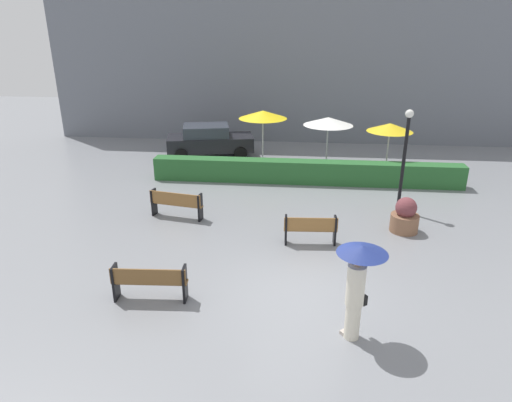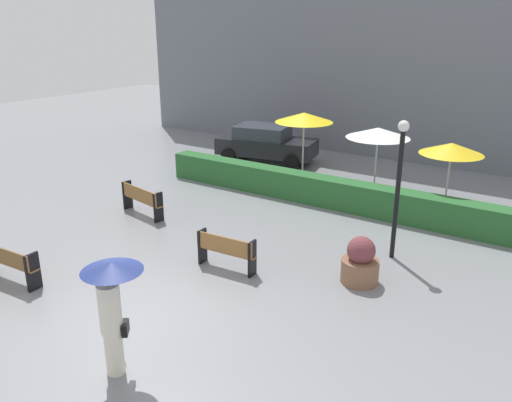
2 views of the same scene
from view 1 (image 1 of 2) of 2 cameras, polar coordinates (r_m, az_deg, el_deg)
ground_plane at (r=11.42m, az=5.17°, el=-11.52°), size 60.00×60.00×0.00m
bench_near_left at (r=11.13m, az=-13.32°, el=-9.77°), size 1.81×0.47×0.90m
bench_far_left at (r=15.53m, az=-10.06°, el=-0.19°), size 1.87×0.66×0.93m
bench_mid_center at (r=13.55m, az=6.90°, el=-3.41°), size 1.60×0.42×0.90m
pedestrian_with_umbrella at (r=9.46m, az=12.74°, el=-9.58°), size 1.03×1.03×2.13m
planter_pot at (r=15.09m, az=18.30°, el=-1.92°), size 0.89×0.89×1.14m
lamp_post at (r=16.20m, az=18.32°, el=6.16°), size 0.28×0.28×3.59m
patio_umbrella_yellow at (r=20.31m, az=0.88°, el=10.85°), size 2.15×2.15×2.64m
patio_umbrella_white at (r=20.32m, az=9.12°, el=9.91°), size 2.18×2.18×2.41m
patio_umbrella_yellow_far at (r=20.19m, az=16.57°, el=8.89°), size 1.94×1.94×2.29m
hedge_strip at (r=18.88m, az=6.27°, el=3.67°), size 12.74×0.70×0.94m
building_facade at (r=25.66m, az=6.15°, el=17.22°), size 28.00×1.20×8.71m
parked_car at (r=22.77m, az=-5.92°, el=7.67°), size 4.48×2.67×1.57m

